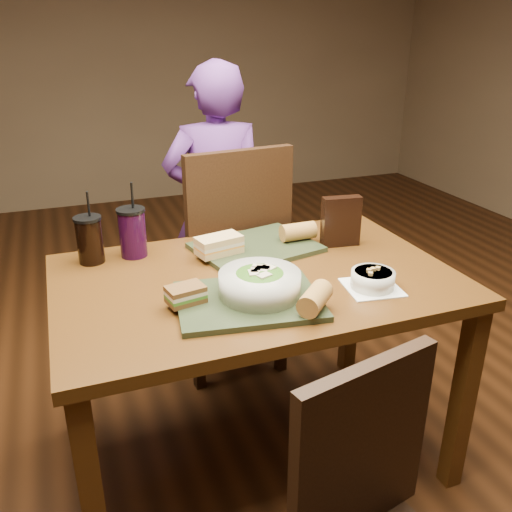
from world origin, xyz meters
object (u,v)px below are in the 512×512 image
Objects in this scene: dining_table at (256,300)px; sandwich_near at (186,294)px; tray_near at (248,301)px; sandwich_far at (219,245)px; diner at (216,208)px; tray_far at (256,247)px; salad_bowl at (260,282)px; baguette_near at (315,299)px; cup_cola at (90,239)px; soup_bowl at (373,279)px; chip_bag at (341,221)px; chair_far at (232,252)px; baguette_far at (298,232)px; cup_berry at (132,232)px.

dining_table is 10.92× the size of sandwich_near.
sandwich_far reaches higher than tray_near.
diner is 0.72m from tray_far.
dining_table is at bearing 26.82° from sandwich_near.
salad_bowl is 0.18m from baguette_near.
salad_bowl is at bearing 129.55° from baguette_near.
tray_near is 0.36m from sandwich_far.
sandwich_near is at bearing -121.70° from sandwich_far.
tray_near is at bearing -113.39° from tray_far.
salad_bowl is 0.95× the size of cup_cola.
dining_table is 0.33m from sandwich_near.
chip_bag is at bearing 77.44° from soup_bowl.
chair_far is 8.14× the size of baguette_far.
cup_cola is at bearing 133.42° from salad_bowl.
sandwich_near is 0.63× the size of chip_bag.
salad_bowl reaches higher than dining_table.
sandwich_near is at bearing -134.97° from tray_far.
sandwich_far is at bearing 82.11° from diner.
dining_table is 6.92× the size of chip_bag.
diner is 0.79m from cup_berry.
tray_near is (-0.19, -0.76, 0.17)m from chair_far.
chair_far reaches higher than sandwich_near.
tray_near is at bearing 140.35° from baguette_near.
cup_cola reaches higher than tray_far.
tray_far is at bearing 178.87° from baguette_far.
sandwich_far is 1.31× the size of baguette_near.
salad_bowl is 0.36m from soup_bowl.
sandwich_near is 0.69× the size of sandwich_far.
chair_far reaches higher than dining_table.
diner is 0.90m from cup_cola.
soup_bowl is 1.00× the size of chip_bag.
tray_near is at bearing -164.75° from salad_bowl.
chair_far is at bearing 110.91° from baguette_far.
salad_bowl is (-0.13, -0.38, 0.05)m from tray_far.
chair_far is 0.70m from cup_cola.
baguette_far reaches higher than tray_far.
dining_table is 1.22× the size of chair_far.
soup_bowl reaches higher than dining_table.
dining_table is 0.25m from tray_far.
sandwich_near is at bearing -149.25° from chip_bag.
sandwich_near is at bearing 172.18° from salad_bowl.
soup_bowl is (0.23, -0.43, 0.02)m from tray_far.
sandwich_far is (-0.17, -0.39, 0.21)m from chair_far.
diner is 3.29× the size of tray_far.
tray_far reaches higher than dining_table.
soup_bowl is at bearing -38.66° from cup_berry.
cup_berry reaches higher than tray_near.
chair_far is at bearing 30.45° from cup_berry.
tray_near is at bearing -49.87° from cup_cola.
cup_cola is at bearing 132.58° from baguette_near.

